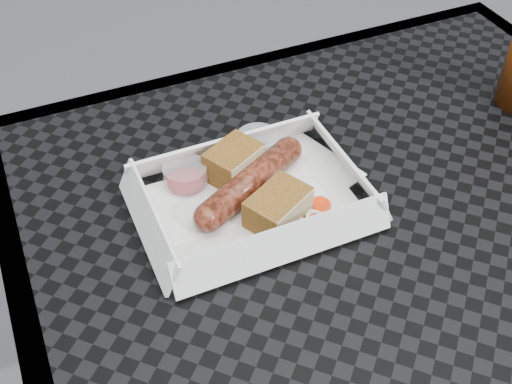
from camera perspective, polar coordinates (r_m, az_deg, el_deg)
patio_table at (r=0.75m, az=12.60°, el=-8.23°), size 0.80×0.80×0.74m
food_tray at (r=0.71m, az=-0.32°, el=-1.11°), size 0.22×0.15×0.00m
bratwurst at (r=0.71m, az=-0.51°, el=0.89°), size 0.16×0.10×0.03m
bread_near at (r=0.73m, az=-2.04°, el=2.67°), size 0.07×0.07×0.04m
bread_far at (r=0.68m, az=1.95°, el=-1.35°), size 0.08×0.07×0.03m
veg_garnish at (r=0.69m, az=5.30°, el=-2.44°), size 0.03×0.03×0.00m
napkin at (r=0.75m, az=3.42°, el=1.70°), size 0.15×0.15×0.00m
condiment_cup_sauce at (r=0.73m, az=-6.29°, el=1.33°), size 0.05×0.05×0.03m
condiment_cup_empty at (r=0.77m, az=0.15°, el=4.19°), size 0.05×0.05×0.03m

